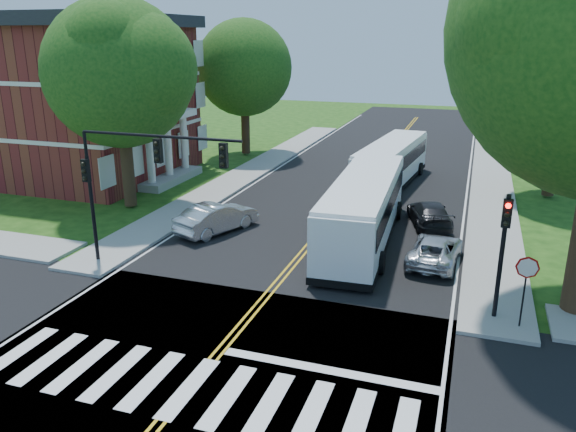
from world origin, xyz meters
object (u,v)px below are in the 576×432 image
at_px(bus_lead, 364,208).
at_px(signal_ne, 503,241).
at_px(hatchback, 217,218).
at_px(bus_follow, 391,163).
at_px(suv, 435,250).
at_px(dark_sedan, 430,214).
at_px(signal_nw, 135,169).

bearing_deg(bus_lead, signal_ne, 130.36).
xyz_separation_m(bus_lead, hatchback, (-7.23, -1.02, -0.89)).
xyz_separation_m(signal_ne, bus_follow, (-6.30, 17.44, -1.45)).
xyz_separation_m(suv, dark_sedan, (-0.70, 5.07, 0.05)).
relative_size(signal_ne, bus_lead, 0.36).
bearing_deg(suv, bus_follow, -68.30).
bearing_deg(signal_nw, signal_ne, 0.05).
relative_size(hatchback, suv, 1.06).
bearing_deg(signal_nw, bus_lead, 38.05).
bearing_deg(hatchback, bus_follow, -97.70).
bearing_deg(signal_ne, suv, 117.28).
bearing_deg(hatchback, suv, -161.76).
bearing_deg(signal_nw, hatchback, 80.40).
distance_m(signal_ne, hatchback, 14.36).
height_order(signal_nw, bus_follow, signal_nw).
height_order(signal_ne, suv, signal_ne).
xyz_separation_m(signal_nw, bus_follow, (7.76, 17.45, -2.86)).
height_order(bus_lead, suv, bus_lead).
relative_size(bus_follow, dark_sedan, 2.52).
bearing_deg(bus_lead, suv, 151.71).
bearing_deg(bus_follow, suv, 112.62).
distance_m(signal_nw, bus_follow, 19.31).
distance_m(bus_follow, dark_sedan, 8.39).
bearing_deg(signal_nw, bus_follow, 66.03).
xyz_separation_m(hatchback, suv, (10.75, -0.67, -0.15)).
relative_size(hatchback, dark_sedan, 1.02).
distance_m(hatchback, dark_sedan, 10.97).
bearing_deg(hatchback, signal_ne, 179.74).
bearing_deg(bus_lead, dark_sedan, -132.53).
bearing_deg(bus_lead, hatchback, 5.36).
distance_m(bus_follow, suv, 13.39).
bearing_deg(bus_follow, signal_nw, 71.71).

